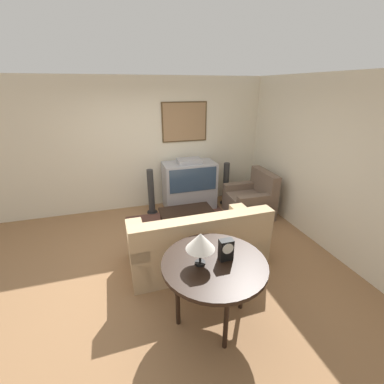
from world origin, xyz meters
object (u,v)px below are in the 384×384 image
object	(u,v)px
table_lamp	(200,242)
mantel_clock	(226,250)
tv	(189,185)
speaker_tower_left	(151,193)
coffee_table	(186,212)
armchair	(251,201)
console_table	(214,267)
speaker_tower_right	(226,185)
couch	(197,244)

from	to	relation	value
table_lamp	mantel_clock	world-z (taller)	table_lamp
tv	mantel_clock	distance (m)	3.00
tv	speaker_tower_left	bearing A→B (deg)	-176.89
coffee_table	table_lamp	xyz separation A→B (m)	(-0.41, -2.01, 0.72)
armchair	speaker_tower_left	xyz separation A→B (m)	(-1.96, 0.65, 0.15)
coffee_table	mantel_clock	xyz separation A→B (m)	(-0.12, -2.01, 0.57)
armchair	mantel_clock	size ratio (longest dim) A/B	3.89
console_table	mantel_clock	bearing A→B (deg)	6.39
speaker_tower_right	mantel_clock	bearing A→B (deg)	-114.02
couch	speaker_tower_left	distance (m)	1.91
console_table	table_lamp	bearing A→B (deg)	174.04
tv	armchair	world-z (taller)	tv
couch	mantel_clock	world-z (taller)	mantel_clock
tv	console_table	bearing A→B (deg)	-101.11
tv	couch	xyz separation A→B (m)	(-0.43, -1.91, -0.19)
coffee_table	table_lamp	world-z (taller)	table_lamp
speaker_tower_left	armchair	bearing A→B (deg)	-18.47
couch	speaker_tower_right	world-z (taller)	speaker_tower_right
armchair	console_table	world-z (taller)	armchair
armchair	couch	bearing A→B (deg)	-50.71
armchair	console_table	distance (m)	2.85
coffee_table	console_table	bearing A→B (deg)	-97.14
mantel_clock	console_table	bearing A→B (deg)	-173.61
console_table	table_lamp	size ratio (longest dim) A/B	3.04
coffee_table	table_lamp	bearing A→B (deg)	-101.42
speaker_tower_left	coffee_table	bearing A→B (deg)	-59.71
tv	speaker_tower_left	distance (m)	0.84
armchair	coffee_table	world-z (taller)	armchair
console_table	mantel_clock	xyz separation A→B (m)	(0.13, 0.01, 0.19)
coffee_table	mantel_clock	distance (m)	2.09
couch	speaker_tower_left	world-z (taller)	speaker_tower_left
armchair	speaker_tower_left	bearing A→B (deg)	-107.14
tv	mantel_clock	xyz separation A→B (m)	(-0.45, -2.94, 0.40)
armchair	mantel_clock	xyz separation A→B (m)	(-1.57, -2.24, 0.62)
couch	armchair	xyz separation A→B (m)	(1.55, 1.21, -0.03)
table_lamp	coffee_table	bearing A→B (deg)	78.58
tv	armchair	xyz separation A→B (m)	(1.12, -0.70, -0.22)
armchair	table_lamp	world-z (taller)	table_lamp
couch	table_lamp	world-z (taller)	table_lamp
console_table	mantel_clock	size ratio (longest dim) A/B	4.70
mantel_clock	speaker_tower_right	world-z (taller)	mantel_clock
couch	console_table	xyz separation A→B (m)	(-0.15, -1.04, 0.41)
console_table	speaker_tower_left	xyz separation A→B (m)	(-0.26, 2.91, -0.29)
mantel_clock	armchair	bearing A→B (deg)	54.99
armchair	console_table	size ratio (longest dim) A/B	0.83
speaker_tower_right	console_table	bearing A→B (deg)	-116.02
console_table	mantel_clock	world-z (taller)	mantel_clock
tv	armchair	distance (m)	1.34
table_lamp	speaker_tower_left	size ratio (longest dim) A/B	0.38
table_lamp	mantel_clock	distance (m)	0.32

